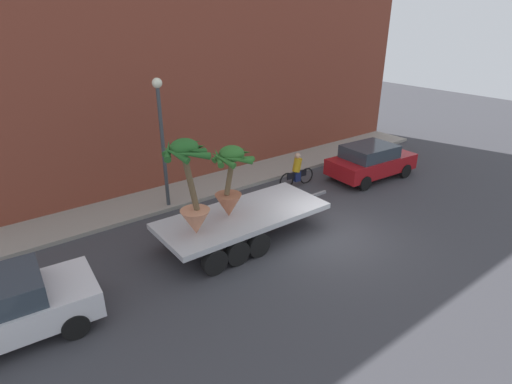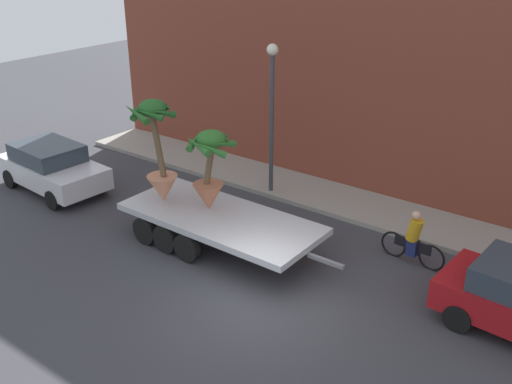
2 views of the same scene
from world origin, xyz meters
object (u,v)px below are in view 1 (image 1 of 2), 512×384
Objects in this scene: parked_car at (371,161)px; street_lamp at (161,127)px; potted_palm_rear at (230,181)px; cyclist at (297,171)px; flatbed_trailer at (237,221)px; potted_palm_middle at (191,189)px.

street_lamp reaches higher than parked_car.
potted_palm_rear is 1.27× the size of cyclist.
flatbed_trailer is 1.58× the size of parked_car.
potted_palm_middle is 0.61× the size of street_lamp.
potted_palm_rear is at bearing 151.36° from flatbed_trailer.
street_lamp reaches higher than potted_palm_rear.
potted_palm_middle is 10.12m from parked_car.
parked_car is (8.32, 0.93, -1.38)m from potted_palm_rear.
flatbed_trailer is 3.65× the size of cyclist.
cyclist is 6.24m from street_lamp.
cyclist is at bearing 21.80° from potted_palm_middle.
potted_palm_rear is 5.72m from cyclist.
parked_car reaches higher than cyclist.
street_lamp is at bearing 74.98° from potted_palm_middle.
street_lamp is at bearing 163.04° from parked_car.
cyclist is at bearing -13.67° from street_lamp.
cyclist is at bearing 24.48° from potted_palm_rear.
cyclist is 0.38× the size of street_lamp.
flatbed_trailer is 5.40m from cyclist.
potted_palm_rear is at bearing 12.67° from potted_palm_middle.
cyclist is 0.43× the size of parked_car.
parked_car is 0.88× the size of street_lamp.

